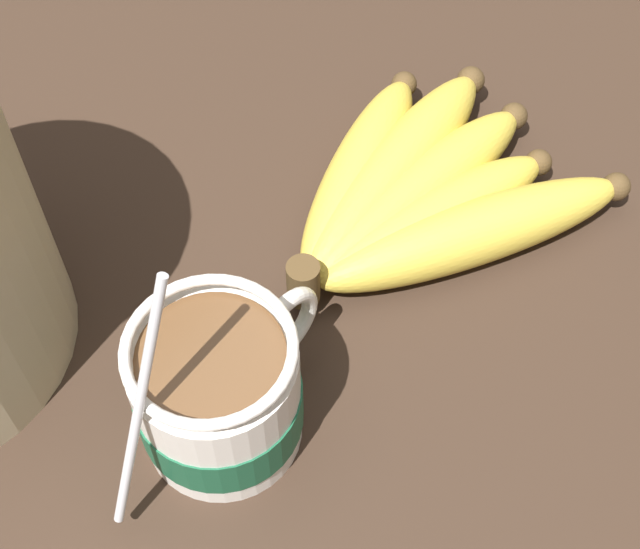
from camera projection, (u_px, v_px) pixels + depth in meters
The scene contains 3 objects.
table at pixel (293, 337), 55.68cm from camera, with size 120.67×120.67×3.82cm.
coffee_mug at pixel (220, 393), 46.73cm from camera, with size 15.58×8.93×16.61cm.
banana_bunch at pixel (418, 195), 57.17cm from camera, with size 23.24×20.06×4.45cm.
Camera 1 is at (-20.89, -20.19, 49.61)cm, focal length 50.00 mm.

